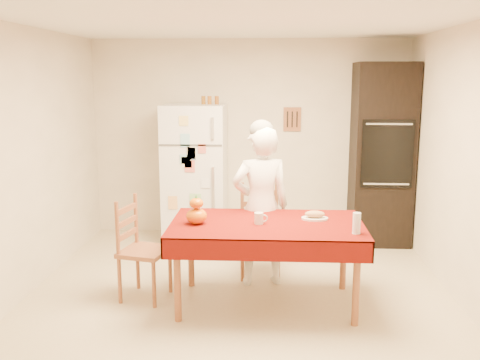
# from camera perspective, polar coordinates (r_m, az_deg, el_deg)

# --- Properties ---
(floor) EXTENTS (4.50, 4.50, 0.00)m
(floor) POSITION_cam_1_polar(r_m,az_deg,el_deg) (5.03, -0.13, -12.88)
(floor) COLOR #C4B08D
(floor) RESTS_ON ground
(room_shell) EXTENTS (4.02, 4.52, 2.51)m
(room_shell) POSITION_cam_1_polar(r_m,az_deg,el_deg) (4.62, -0.13, 5.86)
(room_shell) COLOR beige
(room_shell) RESTS_ON ground
(refrigerator) EXTENTS (0.75, 0.74, 1.70)m
(refrigerator) POSITION_cam_1_polar(r_m,az_deg,el_deg) (6.64, -4.80, 0.68)
(refrigerator) COLOR white
(refrigerator) RESTS_ON floor
(oven_cabinet) EXTENTS (0.70, 0.62, 2.20)m
(oven_cabinet) POSITION_cam_1_polar(r_m,az_deg,el_deg) (6.72, 14.87, 2.64)
(oven_cabinet) COLOR black
(oven_cabinet) RESTS_ON floor
(dining_table) EXTENTS (1.70, 1.00, 0.76)m
(dining_table) POSITION_cam_1_polar(r_m,az_deg,el_deg) (4.76, 2.87, -5.39)
(dining_table) COLOR brown
(dining_table) RESTS_ON floor
(chair_far) EXTENTS (0.44, 0.43, 0.95)m
(chair_far) POSITION_cam_1_polar(r_m,az_deg,el_deg) (5.56, 2.10, -4.97)
(chair_far) COLOR brown
(chair_far) RESTS_ON floor
(chair_left) EXTENTS (0.48, 0.50, 0.95)m
(chair_left) POSITION_cam_1_polar(r_m,az_deg,el_deg) (5.05, -10.81, -6.81)
(chair_left) COLOR brown
(chair_left) RESTS_ON floor
(seated_woman) EXTENTS (0.64, 0.50, 1.57)m
(seated_woman) POSITION_cam_1_polar(r_m,az_deg,el_deg) (5.22, 2.24, -2.84)
(seated_woman) COLOR white
(seated_woman) RESTS_ON floor
(coffee_mug) EXTENTS (0.08, 0.08, 0.10)m
(coffee_mug) POSITION_cam_1_polar(r_m,az_deg,el_deg) (4.70, 2.02, -4.10)
(coffee_mug) COLOR silver
(coffee_mug) RESTS_ON dining_table
(pumpkin_lower) EXTENTS (0.18, 0.18, 0.14)m
(pumpkin_lower) POSITION_cam_1_polar(r_m,az_deg,el_deg) (4.71, -4.65, -3.85)
(pumpkin_lower) COLOR #E65205
(pumpkin_lower) RESTS_ON dining_table
(pumpkin_upper) EXTENTS (0.12, 0.12, 0.09)m
(pumpkin_upper) POSITION_cam_1_polar(r_m,az_deg,el_deg) (4.68, -4.68, -2.48)
(pumpkin_upper) COLOR #E45D05
(pumpkin_upper) RESTS_ON pumpkin_lower
(wine_glass) EXTENTS (0.07, 0.07, 0.18)m
(wine_glass) POSITION_cam_1_polar(r_m,az_deg,el_deg) (4.50, 12.33, -4.52)
(wine_glass) COLOR silver
(wine_glass) RESTS_ON dining_table
(bread_plate) EXTENTS (0.24, 0.24, 0.02)m
(bread_plate) POSITION_cam_1_polar(r_m,az_deg,el_deg) (4.89, 7.98, -4.08)
(bread_plate) COLOR white
(bread_plate) RESTS_ON dining_table
(bread_loaf) EXTENTS (0.18, 0.10, 0.06)m
(bread_loaf) POSITION_cam_1_polar(r_m,az_deg,el_deg) (4.88, 7.99, -3.62)
(bread_loaf) COLOR tan
(bread_loaf) RESTS_ON bread_plate
(spice_jar_left) EXTENTS (0.05, 0.05, 0.10)m
(spice_jar_left) POSITION_cam_1_polar(r_m,az_deg,el_deg) (6.58, -3.92, 8.49)
(spice_jar_left) COLOR brown
(spice_jar_left) RESTS_ON refrigerator
(spice_jar_mid) EXTENTS (0.05, 0.05, 0.10)m
(spice_jar_mid) POSITION_cam_1_polar(r_m,az_deg,el_deg) (6.57, -3.27, 8.50)
(spice_jar_mid) COLOR #93551A
(spice_jar_mid) RESTS_ON refrigerator
(spice_jar_right) EXTENTS (0.05, 0.05, 0.10)m
(spice_jar_right) POSITION_cam_1_polar(r_m,az_deg,el_deg) (6.56, -2.49, 8.50)
(spice_jar_right) COLOR brown
(spice_jar_right) RESTS_ON refrigerator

